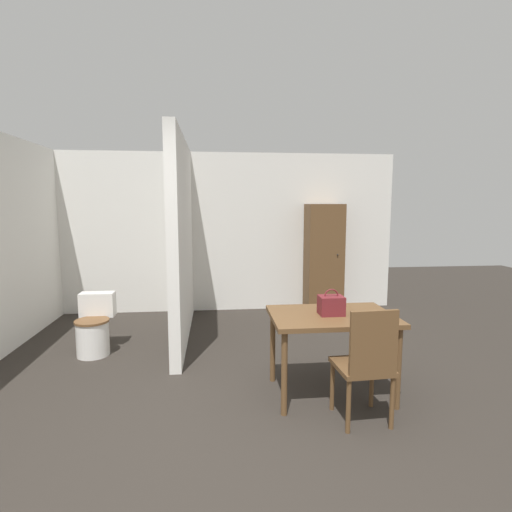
{
  "coord_description": "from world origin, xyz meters",
  "views": [
    {
      "loc": [
        -0.02,
        -2.3,
        1.69
      ],
      "look_at": [
        0.44,
        2.09,
        1.12
      ],
      "focal_mm": 28.0,
      "sensor_mm": 36.0,
      "label": 1
    }
  ],
  "objects_px": {
    "toilet": "(94,328)",
    "wooden_cabinet": "(324,258)",
    "dining_table": "(332,324)",
    "wooden_chair": "(366,362)",
    "handbag": "(331,305)"
  },
  "relations": [
    {
      "from": "wooden_chair",
      "to": "wooden_cabinet",
      "type": "relative_size",
      "value": 0.55
    },
    {
      "from": "handbag",
      "to": "toilet",
      "type": "bearing_deg",
      "value": 152.08
    },
    {
      "from": "dining_table",
      "to": "wooden_chair",
      "type": "bearing_deg",
      "value": -76.76
    },
    {
      "from": "wooden_chair",
      "to": "toilet",
      "type": "xyz_separation_m",
      "value": [
        -2.52,
        1.76,
        -0.2
      ]
    },
    {
      "from": "handbag",
      "to": "wooden_cabinet",
      "type": "bearing_deg",
      "value": 75.78
    },
    {
      "from": "dining_table",
      "to": "wooden_cabinet",
      "type": "height_order",
      "value": "wooden_cabinet"
    },
    {
      "from": "wooden_cabinet",
      "to": "dining_table",
      "type": "bearing_deg",
      "value": -104.05
    },
    {
      "from": "wooden_chair",
      "to": "wooden_cabinet",
      "type": "distance_m",
      "value": 3.34
    },
    {
      "from": "wooden_chair",
      "to": "handbag",
      "type": "distance_m",
      "value": 0.61
    },
    {
      "from": "wooden_chair",
      "to": "handbag",
      "type": "bearing_deg",
      "value": 101.77
    },
    {
      "from": "toilet",
      "to": "wooden_cabinet",
      "type": "relative_size",
      "value": 0.39
    },
    {
      "from": "dining_table",
      "to": "wooden_chair",
      "type": "distance_m",
      "value": 0.55
    },
    {
      "from": "dining_table",
      "to": "handbag",
      "type": "relative_size",
      "value": 4.68
    },
    {
      "from": "dining_table",
      "to": "toilet",
      "type": "height_order",
      "value": "dining_table"
    },
    {
      "from": "toilet",
      "to": "handbag",
      "type": "distance_m",
      "value": 2.75
    }
  ]
}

